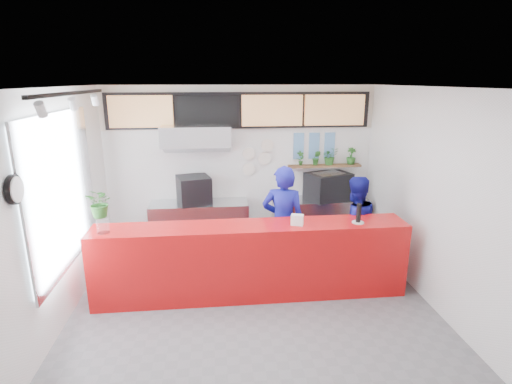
% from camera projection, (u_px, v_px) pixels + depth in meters
% --- Properties ---
extents(floor, '(5.00, 5.00, 0.00)m').
position_uv_depth(floor, '(254.00, 309.00, 5.58)').
color(floor, slate).
rests_on(floor, ground).
extents(ceiling, '(5.00, 5.00, 0.00)m').
position_uv_depth(ceiling, '(254.00, 87.00, 4.76)').
color(ceiling, silver).
extents(wall_back, '(5.00, 0.00, 5.00)m').
position_uv_depth(wall_back, '(241.00, 167.00, 7.56)').
color(wall_back, white).
rests_on(wall_back, ground).
extents(wall_left, '(0.00, 5.00, 5.00)m').
position_uv_depth(wall_left, '(53.00, 213.00, 4.92)').
color(wall_left, white).
rests_on(wall_left, ground).
extents(wall_right, '(0.00, 5.00, 5.00)m').
position_uv_depth(wall_right, '(437.00, 201.00, 5.42)').
color(wall_right, white).
rests_on(wall_right, ground).
extents(service_counter, '(4.50, 0.60, 1.10)m').
position_uv_depth(service_counter, '(251.00, 260.00, 5.81)').
color(service_counter, '#BB0D0E').
rests_on(service_counter, ground).
extents(cream_band, '(5.00, 0.02, 0.80)m').
position_uv_depth(cream_band, '(240.00, 107.00, 7.25)').
color(cream_band, beige).
rests_on(cream_band, wall_back).
extents(prep_bench, '(1.80, 0.60, 0.90)m').
position_uv_depth(prep_bench, '(200.00, 226.00, 7.48)').
color(prep_bench, '#B2B5BA').
rests_on(prep_bench, ground).
extents(panini_oven, '(0.68, 0.68, 0.50)m').
position_uv_depth(panini_oven, '(194.00, 190.00, 7.28)').
color(panini_oven, black).
rests_on(panini_oven, prep_bench).
extents(extraction_hood, '(1.20, 0.70, 0.35)m').
position_uv_depth(extraction_hood, '(196.00, 135.00, 6.97)').
color(extraction_hood, '#B2B5BA').
rests_on(extraction_hood, ceiling).
extents(hood_lip, '(1.20, 0.69, 0.31)m').
position_uv_depth(hood_lip, '(197.00, 147.00, 7.02)').
color(hood_lip, '#B2B5BA').
rests_on(hood_lip, ceiling).
extents(right_bench, '(1.80, 0.60, 0.90)m').
position_uv_depth(right_bench, '(320.00, 221.00, 7.71)').
color(right_bench, '#B2B5BA').
rests_on(right_bench, ground).
extents(espresso_machine, '(0.93, 0.80, 0.50)m').
position_uv_depth(espresso_machine, '(328.00, 186.00, 7.54)').
color(espresso_machine, black).
rests_on(espresso_machine, right_bench).
extents(espresso_tray, '(0.66, 0.57, 0.05)m').
position_uv_depth(espresso_tray, '(329.00, 174.00, 7.47)').
color(espresso_tray, '#ACAEB3').
rests_on(espresso_tray, espresso_machine).
extents(herb_shelf, '(1.40, 0.18, 0.04)m').
position_uv_depth(herb_shelf, '(325.00, 166.00, 7.63)').
color(herb_shelf, brown).
rests_on(herb_shelf, wall_back).
extents(menu_board_far_left, '(1.10, 0.10, 0.55)m').
position_uv_depth(menu_board_far_left, '(141.00, 112.00, 6.99)').
color(menu_board_far_left, tan).
rests_on(menu_board_far_left, wall_back).
extents(menu_board_mid_left, '(1.10, 0.10, 0.55)m').
position_uv_depth(menu_board_mid_left, '(208.00, 111.00, 7.10)').
color(menu_board_mid_left, black).
rests_on(menu_board_mid_left, wall_back).
extents(menu_board_mid_right, '(1.10, 0.10, 0.55)m').
position_uv_depth(menu_board_mid_right, '(272.00, 110.00, 7.22)').
color(menu_board_mid_right, tan).
rests_on(menu_board_mid_right, wall_back).
extents(menu_board_far_right, '(1.10, 0.10, 0.55)m').
position_uv_depth(menu_board_far_right, '(334.00, 110.00, 7.34)').
color(menu_board_far_right, tan).
rests_on(menu_board_far_right, wall_back).
extents(soffit, '(4.80, 0.04, 0.65)m').
position_uv_depth(soffit, '(240.00, 110.00, 7.24)').
color(soffit, black).
rests_on(soffit, wall_back).
extents(window_pane, '(0.04, 2.20, 1.90)m').
position_uv_depth(window_pane, '(62.00, 191.00, 5.15)').
color(window_pane, silver).
rests_on(window_pane, wall_left).
extents(window_frame, '(0.03, 2.30, 2.00)m').
position_uv_depth(window_frame, '(63.00, 191.00, 5.16)').
color(window_frame, '#B2B5BA').
rests_on(window_frame, wall_left).
extents(wall_clock_rim, '(0.05, 0.30, 0.30)m').
position_uv_depth(wall_clock_rim, '(14.00, 190.00, 3.91)').
color(wall_clock_rim, black).
rests_on(wall_clock_rim, wall_left).
extents(wall_clock_face, '(0.02, 0.26, 0.26)m').
position_uv_depth(wall_clock_face, '(17.00, 189.00, 3.91)').
color(wall_clock_face, white).
rests_on(wall_clock_face, wall_left).
extents(track_rail, '(0.05, 2.40, 0.04)m').
position_uv_depth(track_rail, '(72.00, 93.00, 4.57)').
color(track_rail, black).
rests_on(track_rail, ceiling).
extents(dec_plate_a, '(0.24, 0.03, 0.24)m').
position_uv_depth(dec_plate_a, '(249.00, 154.00, 7.48)').
color(dec_plate_a, silver).
rests_on(dec_plate_a, wall_back).
extents(dec_plate_b, '(0.24, 0.03, 0.24)m').
position_uv_depth(dec_plate_b, '(265.00, 159.00, 7.54)').
color(dec_plate_b, silver).
rests_on(dec_plate_b, wall_back).
extents(dec_plate_c, '(0.24, 0.03, 0.24)m').
position_uv_depth(dec_plate_c, '(249.00, 169.00, 7.56)').
color(dec_plate_c, silver).
rests_on(dec_plate_c, wall_back).
extents(dec_plate_d, '(0.24, 0.03, 0.24)m').
position_uv_depth(dec_plate_d, '(267.00, 145.00, 7.48)').
color(dec_plate_d, silver).
rests_on(dec_plate_d, wall_back).
extents(photo_frame_a, '(0.20, 0.02, 0.25)m').
position_uv_depth(photo_frame_a, '(299.00, 140.00, 7.52)').
color(photo_frame_a, '#598CBF').
rests_on(photo_frame_a, wall_back).
extents(photo_frame_b, '(0.20, 0.02, 0.25)m').
position_uv_depth(photo_frame_b, '(314.00, 139.00, 7.55)').
color(photo_frame_b, '#598CBF').
rests_on(photo_frame_b, wall_back).
extents(photo_frame_c, '(0.20, 0.02, 0.25)m').
position_uv_depth(photo_frame_c, '(330.00, 139.00, 7.58)').
color(photo_frame_c, '#598CBF').
rests_on(photo_frame_c, wall_back).
extents(photo_frame_d, '(0.20, 0.02, 0.25)m').
position_uv_depth(photo_frame_d, '(298.00, 153.00, 7.59)').
color(photo_frame_d, '#598CBF').
rests_on(photo_frame_d, wall_back).
extents(photo_frame_e, '(0.20, 0.02, 0.25)m').
position_uv_depth(photo_frame_e, '(314.00, 152.00, 7.62)').
color(photo_frame_e, '#598CBF').
rests_on(photo_frame_e, wall_back).
extents(photo_frame_f, '(0.20, 0.02, 0.25)m').
position_uv_depth(photo_frame_f, '(329.00, 152.00, 7.65)').
color(photo_frame_f, '#598CBF').
rests_on(photo_frame_f, wall_back).
extents(staff_center, '(0.77, 0.61, 1.84)m').
position_uv_depth(staff_center, '(283.00, 223.00, 6.26)').
color(staff_center, navy).
rests_on(staff_center, ground).
extents(staff_right, '(0.89, 0.75, 1.64)m').
position_uv_depth(staff_right, '(354.00, 226.00, 6.40)').
color(staff_right, navy).
rests_on(staff_right, ground).
extents(herb_a, '(0.17, 0.14, 0.28)m').
position_uv_depth(herb_a, '(301.00, 158.00, 7.54)').
color(herb_a, '#286222').
rests_on(herb_a, herb_shelf).
extents(herb_b, '(0.19, 0.17, 0.28)m').
position_uv_depth(herb_b, '(316.00, 158.00, 7.57)').
color(herb_b, '#286222').
rests_on(herb_b, herb_shelf).
extents(herb_c, '(0.33, 0.30, 0.33)m').
position_uv_depth(herb_c, '(330.00, 156.00, 7.59)').
color(herb_c, '#286222').
rests_on(herb_c, herb_shelf).
extents(herb_d, '(0.19, 0.18, 0.32)m').
position_uv_depth(herb_d, '(351.00, 156.00, 7.63)').
color(herb_d, '#286222').
rests_on(herb_d, herb_shelf).
extents(glass_vase, '(0.21, 0.21, 0.21)m').
position_uv_depth(glass_vase, '(103.00, 225.00, 5.35)').
color(glass_vase, silver).
rests_on(glass_vase, service_counter).
extents(basil_vase, '(0.45, 0.43, 0.40)m').
position_uv_depth(basil_vase, '(100.00, 203.00, 5.27)').
color(basil_vase, '#286222').
rests_on(basil_vase, glass_vase).
extents(napkin_holder, '(0.20, 0.16, 0.15)m').
position_uv_depth(napkin_holder, '(297.00, 220.00, 5.65)').
color(napkin_holder, silver).
rests_on(napkin_holder, service_counter).
extents(white_plate, '(0.18, 0.18, 0.01)m').
position_uv_depth(white_plate, '(358.00, 222.00, 5.75)').
color(white_plate, silver).
rests_on(white_plate, service_counter).
extents(pepper_mill, '(0.07, 0.07, 0.27)m').
position_uv_depth(pepper_mill, '(359.00, 213.00, 5.71)').
color(pepper_mill, black).
rests_on(pepper_mill, white_plate).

